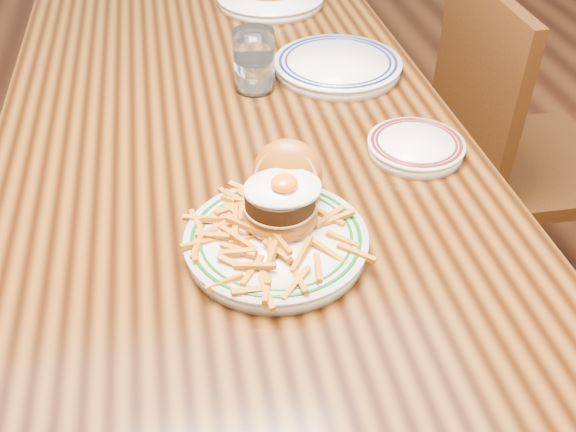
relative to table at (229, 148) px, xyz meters
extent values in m
plane|color=black|center=(0.00, 0.00, -0.66)|extent=(6.00, 6.00, 0.00)
cube|color=black|center=(0.00, 0.00, 0.06)|extent=(0.85, 1.60, 0.05)
cylinder|color=black|center=(-0.36, 0.74, -0.31)|extent=(0.07, 0.07, 0.70)
cylinder|color=black|center=(0.36, 0.74, -0.31)|extent=(0.07, 0.07, 0.70)
cube|color=#3D240C|center=(0.78, 0.13, -0.24)|extent=(0.43, 0.43, 0.04)
cube|color=#3D240C|center=(0.59, 0.14, 0.01)|extent=(0.04, 0.42, 0.45)
cylinder|color=#3D240C|center=(0.96, 0.31, -0.46)|extent=(0.04, 0.04, 0.41)
cylinder|color=#3D240C|center=(0.60, 0.31, -0.46)|extent=(0.04, 0.04, 0.41)
cylinder|color=#3D240C|center=(0.60, -0.04, -0.46)|extent=(0.04, 0.04, 0.41)
cylinder|color=white|center=(0.02, -0.41, 0.10)|extent=(0.26, 0.26, 0.02)
cylinder|color=white|center=(0.02, -0.41, 0.11)|extent=(0.26, 0.26, 0.01)
torus|color=#0D4D15|center=(0.02, -0.41, 0.11)|extent=(0.24, 0.24, 0.01)
torus|color=#0D4D15|center=(0.02, -0.41, 0.11)|extent=(0.22, 0.22, 0.01)
ellipsoid|color=#9B5414|center=(0.04, -0.38, 0.13)|extent=(0.11, 0.11, 0.05)
cylinder|color=#D3B083|center=(0.04, -0.38, 0.14)|extent=(0.11, 0.11, 0.00)
cylinder|color=black|center=(0.04, -0.38, 0.16)|extent=(0.10, 0.10, 0.03)
ellipsoid|color=white|center=(0.04, -0.39, 0.18)|extent=(0.11, 0.09, 0.01)
ellipsoid|color=#F35E04|center=(0.04, -0.39, 0.19)|extent=(0.04, 0.04, 0.02)
ellipsoid|color=#9B5414|center=(0.06, -0.33, 0.16)|extent=(0.13, 0.12, 0.12)
cylinder|color=#D3B083|center=(0.05, -0.34, 0.15)|extent=(0.10, 0.07, 0.09)
cylinder|color=white|center=(0.31, -0.21, 0.10)|extent=(0.16, 0.16, 0.02)
cylinder|color=white|center=(0.31, -0.21, 0.11)|extent=(0.17, 0.17, 0.01)
torus|color=#501217|center=(0.31, -0.21, 0.11)|extent=(0.16, 0.16, 0.01)
torus|color=#501217|center=(0.31, -0.21, 0.11)|extent=(0.14, 0.14, 0.01)
cube|color=silver|center=(0.33, -0.20, 0.11)|extent=(0.10, 0.06, 0.00)
cylinder|color=white|center=(0.25, 0.11, 0.10)|extent=(0.26, 0.26, 0.02)
cylinder|color=white|center=(0.25, 0.11, 0.11)|extent=(0.27, 0.27, 0.01)
torus|color=#0F184F|center=(0.25, 0.11, 0.11)|extent=(0.25, 0.25, 0.01)
torus|color=#0F184F|center=(0.25, 0.11, 0.11)|extent=(0.22, 0.22, 0.01)
cylinder|color=white|center=(0.07, 0.07, 0.15)|extent=(0.08, 0.08, 0.12)
cylinder|color=silver|center=(0.07, 0.07, 0.12)|extent=(0.07, 0.07, 0.06)
cylinder|color=white|center=(0.18, 0.51, 0.10)|extent=(0.27, 0.27, 0.02)
camera|label=1|loc=(-0.09, -1.09, 0.71)|focal=40.00mm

